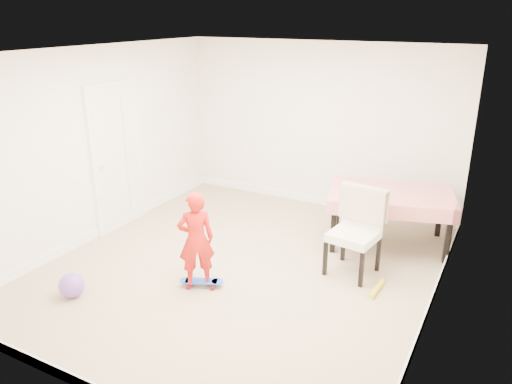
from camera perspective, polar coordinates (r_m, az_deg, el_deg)
The scene contains 16 objects.
ground at distance 6.29m, azimuth -1.68°, elevation -8.56°, with size 5.00×5.00×0.00m, color tan.
ceiling at distance 5.55m, azimuth -1.96°, elevation 15.56°, with size 4.50×5.00×0.04m, color white.
wall_back at distance 7.96m, azimuth 7.20°, elevation 7.45°, with size 4.50×0.04×2.60m, color white.
wall_front at distance 3.99m, azimuth -19.99°, elevation -6.65°, with size 4.50×0.04×2.60m, color white.
wall_left at distance 7.13m, azimuth -17.61°, elevation 5.19°, with size 0.04×5.00×2.60m, color white.
wall_right at distance 5.11m, azimuth 20.42°, elevation -0.85°, with size 0.04×5.00×2.60m, color white.
door at distance 7.40m, azimuth -15.71°, elevation 3.69°, with size 0.10×0.94×2.11m, color white.
baseboard_back at distance 8.32m, azimuth 6.86°, elevation -0.90°, with size 4.50×0.02×0.12m, color white.
baseboard_left at distance 7.53m, azimuth -16.68°, elevation -3.95°, with size 0.02×5.00×0.12m, color white.
baseboard_right at distance 5.64m, azimuth 18.99°, elevation -12.71°, with size 0.02×5.00×0.12m, color white.
dining_table at distance 6.97m, azimuth 14.92°, elevation -2.89°, with size 1.61×1.01×0.75m, color #BA0C09, non-canonical shape.
dining_chair at distance 6.04m, azimuth 11.09°, elevation -4.64°, with size 0.57×0.65×1.05m, color white, non-canonical shape.
skateboard at distance 5.90m, azimuth -6.24°, elevation -10.34°, with size 0.51×0.18×0.08m, color blue, non-canonical shape.
child at distance 5.66m, azimuth -6.86°, elevation -5.74°, with size 0.41×0.27×1.13m, color red.
balloon at distance 5.99m, azimuth -20.33°, elevation -9.97°, with size 0.28×0.28×0.28m, color purple.
foam_toy at distance 5.95m, azimuth 13.63°, elevation -10.69°, with size 0.06×0.06×0.40m, color yellow.
Camera 1 is at (2.77, -4.78, 3.01)m, focal length 35.00 mm.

